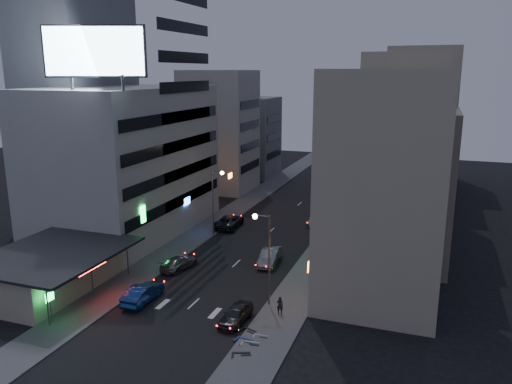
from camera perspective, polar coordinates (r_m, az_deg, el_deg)
The scene contains 29 objects.
ground at distance 42.00m, azimuth -9.68°, elevation -14.74°, with size 180.00×180.00×0.00m, color black.
sidewalk_left at distance 70.29m, azimuth -3.42°, elevation -2.72°, with size 4.00×120.00×0.12m, color #4C4C4F.
sidewalk_right at distance 65.88m, azimuth 9.51°, elevation -4.01°, with size 4.00×120.00×0.12m, color #4C4C4F.
food_court at distance 50.35m, azimuth -22.70°, elevation -8.22°, with size 11.00×13.00×3.88m.
white_building at distance 63.96m, azimuth -14.56°, elevation 3.46°, with size 14.00×24.00×18.00m, color #B0AFAB.
grey_tower at distance 70.90m, azimuth -19.71°, elevation 10.58°, with size 10.00×14.00×34.00m, color slate.
shophouse_near at distance 43.70m, azimuth 14.36°, elevation 0.21°, with size 10.00×11.00×20.00m, color tan.
shophouse_mid at distance 55.29m, azimuth 15.96°, elevation 0.76°, with size 11.00×12.00×16.00m, color gray.
shophouse_far at distance 67.60m, azimuth 16.53°, elevation 5.58°, with size 10.00×14.00×22.00m, color tan.
far_left_a at distance 84.77m, azimuth -4.20°, elevation 6.95°, with size 11.00×10.00×20.00m, color #B0AFAB.
far_left_b at distance 97.18m, azimuth -1.32°, elevation 6.35°, with size 12.00×10.00×15.00m, color slate.
far_right_a at distance 82.69m, azimuth 17.46°, elevation 5.49°, with size 11.00×12.00×18.00m, color gray.
far_right_b at distance 96.28m, azimuth 18.30°, elevation 8.30°, with size 12.00×12.00×24.00m, color tan.
billboard at distance 52.59m, azimuth -17.97°, elevation 15.00°, with size 9.52×3.75×6.20m.
street_lamp_right_near at distance 42.57m, azimuth 1.02°, elevation -6.22°, with size 1.60×0.44×8.02m.
street_lamp_left at distance 61.03m, azimuth -4.64°, elevation -0.11°, with size 1.60×0.44×8.02m.
street_lamp_right_far at distance 74.47m, azimuth 9.50°, elevation 2.26°, with size 1.60×0.44×8.02m.
parked_car_right_near at distance 41.53m, azimuth -2.33°, elevation -13.78°, with size 1.68×4.18×1.42m, color #2A292F.
parked_car_right_mid at distance 53.03m, azimuth 1.57°, elevation -7.38°, with size 1.71×4.90×1.62m, color gray.
parked_car_left at distance 65.15m, azimuth -3.07°, elevation -3.36°, with size 2.66×5.77×1.60m, color #27272C.
parked_car_right_far at distance 66.68m, azimuth 6.83°, elevation -3.17°, with size 1.83×4.50×1.31m, color #9DA1A5.
road_car_blue at distance 45.89m, azimuth -12.82°, elevation -11.22°, with size 1.68×4.82×1.59m, color navy.
road_car_silver at distance 52.36m, azimuth -8.80°, elevation -7.99°, with size 1.88×4.63×1.34m, color gray.
person at distance 42.58m, azimuth 2.75°, elevation -12.79°, with size 0.56×0.36×1.52m, color black.
scooter_black_a at distance 37.45m, azimuth -0.61°, elevation -17.00°, with size 2.03×0.68×1.24m, color black, non-canonical shape.
scooter_silver_a at distance 38.54m, azimuth 0.48°, elevation -16.05°, with size 2.02×0.67×1.23m, color #999CA0, non-canonical shape.
scooter_blue at distance 38.78m, azimuth -0.16°, elevation -15.82°, with size 2.07×0.69×1.26m, color navy, non-canonical shape.
scooter_black_b at distance 39.98m, azimuth 0.16°, elevation -14.95°, with size 1.89×0.63×1.15m, color black, non-canonical shape.
scooter_silver_b at distance 39.47m, azimuth 1.45°, elevation -15.45°, with size 1.70×0.57×1.04m, color #A0A2A7, non-canonical shape.
Camera 1 is at (18.76, -31.92, 19.83)m, focal length 35.00 mm.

